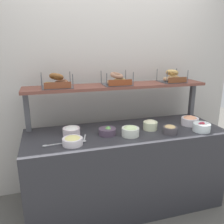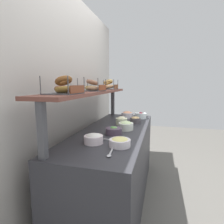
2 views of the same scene
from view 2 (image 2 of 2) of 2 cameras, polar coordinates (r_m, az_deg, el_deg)
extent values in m
plane|color=#595651|center=(2.45, 0.80, -24.99)|extent=(8.00, 8.00, 0.00)
cube|color=#BCB6AF|center=(2.24, -12.95, 4.43)|extent=(3.19, 0.06, 2.40)
cube|color=#2D2D33|center=(2.24, 0.82, -15.92)|extent=(1.99, 0.70, 0.85)
cube|color=#4C4C51|center=(1.33, -20.94, -5.43)|extent=(0.05, 0.05, 0.40)
cube|color=#4C4C51|center=(3.02, 0.23, 2.90)|extent=(0.05, 0.05, 0.40)
cube|color=brown|center=(2.12, -6.27, 6.12)|extent=(1.95, 0.32, 0.03)
cylinder|color=#4A4449|center=(2.43, 7.27, -2.60)|extent=(0.14, 0.14, 0.07)
ellipsoid|color=tan|center=(2.43, 7.28, -1.95)|extent=(0.11, 0.11, 0.05)
cylinder|color=silver|center=(2.06, 4.32, -4.48)|extent=(0.17, 0.17, 0.08)
ellipsoid|color=beige|center=(2.05, 4.33, -3.59)|extent=(0.13, 0.13, 0.05)
cylinder|color=white|center=(2.76, 8.89, -1.14)|extent=(0.17, 0.17, 0.08)
sphere|color=#A81B3F|center=(2.77, 8.84, -0.51)|extent=(0.05, 0.05, 0.05)
sphere|color=#A22E46|center=(2.73, 8.93, -0.65)|extent=(0.04, 0.04, 0.04)
sphere|color=#A93038|center=(2.75, 9.17, -0.57)|extent=(0.05, 0.05, 0.05)
sphere|color=#A23C51|center=(2.75, 8.79, -0.57)|extent=(0.05, 0.05, 0.05)
sphere|color=#8C3A45|center=(2.77, 8.91, -0.52)|extent=(0.05, 0.05, 0.05)
cylinder|color=white|center=(1.61, -5.76, -8.49)|extent=(0.17, 0.17, 0.07)
ellipsoid|color=white|center=(1.60, -5.78, -7.50)|extent=(0.13, 0.13, 0.05)
cylinder|color=#E5ECBF|center=(2.33, 2.96, -2.89)|extent=(0.14, 0.14, 0.08)
ellipsoid|color=beige|center=(2.32, 2.97, -2.07)|extent=(0.11, 0.11, 0.06)
cylinder|color=white|center=(1.53, 2.45, -9.57)|extent=(0.18, 0.18, 0.06)
ellipsoid|color=#E8DE85|center=(1.52, 2.45, -8.65)|extent=(0.14, 0.14, 0.04)
cylinder|color=#514054|center=(1.89, 0.52, -5.94)|extent=(0.17, 0.17, 0.06)
sphere|color=#55A555|center=(1.90, 0.09, -5.15)|extent=(0.05, 0.05, 0.05)
sphere|color=#54A050|center=(1.88, 0.50, -5.30)|extent=(0.03, 0.03, 0.03)
sphere|color=#5C9843|center=(1.89, 0.41, -5.24)|extent=(0.05, 0.05, 0.05)
sphere|color=#6CAC5A|center=(1.89, 0.97, -5.24)|extent=(0.05, 0.05, 0.05)
sphere|color=#67A64E|center=(1.88, 0.52, -5.29)|extent=(0.04, 0.04, 0.04)
cylinder|color=silver|center=(2.79, 4.79, -0.98)|extent=(0.18, 0.18, 0.08)
ellipsoid|color=#F8A77D|center=(2.78, 4.80, -0.31)|extent=(0.14, 0.14, 0.06)
cube|color=#B7B7BC|center=(1.68, -0.61, -8.73)|extent=(0.05, 0.14, 0.01)
ellipsoid|color=#B7B7BC|center=(1.64, 2.13, -9.13)|extent=(0.04, 0.03, 0.01)
cube|color=#B7B7BC|center=(1.42, -0.24, -12.17)|extent=(0.14, 0.02, 0.01)
ellipsoid|color=#B7B7BC|center=(1.33, -0.95, -13.45)|extent=(0.04, 0.03, 0.01)
cube|color=#4C4C51|center=(1.55, -14.68, 5.60)|extent=(0.30, 0.24, 0.01)
cylinder|color=#4C4C51|center=(1.36, -13.53, 8.02)|extent=(0.01, 0.01, 0.14)
cylinder|color=#4C4C51|center=(1.62, -8.67, 8.26)|extent=(0.01, 0.01, 0.14)
cylinder|color=#4C4C51|center=(1.49, -21.42, 7.71)|extent=(0.01, 0.01, 0.14)
cylinder|color=#4C4C51|center=(1.72, -15.76, 8.06)|extent=(0.01, 0.01, 0.14)
cube|color=brown|center=(1.49, -10.68, 7.01)|extent=(0.25, 0.01, 0.06)
torus|color=olive|center=(1.48, -14.70, 6.77)|extent=(0.20, 0.20, 0.06)
torus|color=brown|center=(1.60, -15.07, 6.96)|extent=(0.20, 0.20, 0.06)
torus|color=brown|center=(1.54, -14.83, 9.41)|extent=(0.19, 0.19, 0.09)
cube|color=#4C4C51|center=(2.10, -6.08, 6.62)|extent=(0.29, 0.24, 0.01)
cylinder|color=#4C4C51|center=(1.92, -4.39, 8.41)|extent=(0.01, 0.01, 0.14)
cylinder|color=#4C4C51|center=(2.19, -1.94, 8.48)|extent=(0.01, 0.01, 0.14)
cylinder|color=#4C4C51|center=(2.01, -10.65, 8.31)|extent=(0.01, 0.01, 0.14)
cylinder|color=#4C4C51|center=(2.27, -7.57, 8.43)|extent=(0.01, 0.01, 0.14)
cube|color=brown|center=(2.06, -2.95, 7.62)|extent=(0.25, 0.01, 0.06)
torus|color=#A17A57|center=(2.04, -5.82, 7.35)|extent=(0.15, 0.15, 0.05)
torus|color=#A2854B|center=(2.15, -6.58, 7.48)|extent=(0.20, 0.20, 0.05)
torus|color=#9A6D53|center=(2.10, -6.12, 9.18)|extent=(0.20, 0.20, 0.08)
cube|color=#4C4C51|center=(2.72, -1.17, 7.17)|extent=(0.26, 0.24, 0.01)
cylinder|color=#4C4C51|center=(2.56, 0.52, 8.54)|extent=(0.01, 0.01, 0.14)
cylinder|color=#4C4C51|center=(2.81, 1.83, 8.57)|extent=(0.01, 0.01, 0.14)
cylinder|color=#4C4C51|center=(2.63, -4.39, 8.52)|extent=(0.01, 0.01, 0.14)
cylinder|color=#4C4C51|center=(2.87, -2.70, 8.57)|extent=(0.01, 0.01, 0.14)
cube|color=brown|center=(2.68, 1.31, 7.91)|extent=(0.22, 0.01, 0.06)
torus|color=tan|center=(2.66, -0.83, 7.88)|extent=(0.19, 0.19, 0.06)
torus|color=tan|center=(2.76, -1.67, 7.90)|extent=(0.19, 0.19, 0.06)
torus|color=tan|center=(2.71, -1.18, 9.31)|extent=(0.20, 0.20, 0.09)
camera|label=1|loc=(2.01, 68.41, 12.42)|focal=37.06mm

